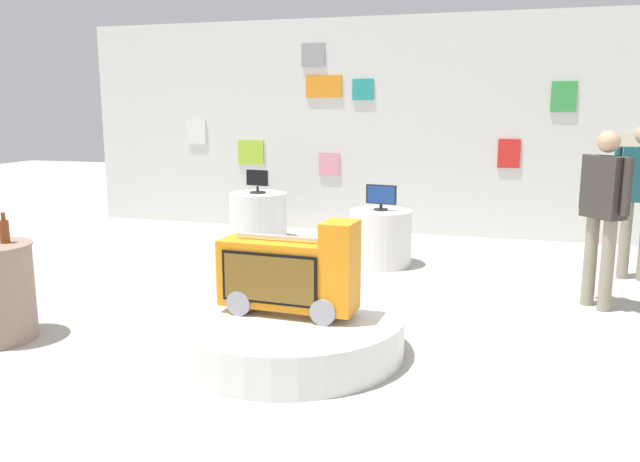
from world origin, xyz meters
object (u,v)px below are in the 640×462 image
Objects in this scene: bottle_on_side_table at (4,231)px; shopper_browsing_rear at (640,191)px; tv_on_left_rear at (381,196)px; main_display_pedestal at (289,332)px; display_pedestal_left_rear at (380,238)px; tv_on_center_rear at (257,181)px; shopper_browsing_near_truck at (603,206)px; display_pedestal_center_rear at (258,216)px; novelty_firetruck_tv at (290,275)px.

shopper_browsing_rear is at bearing 32.75° from bottle_on_side_table.
shopper_browsing_rear is at bearing 2.14° from tv_on_left_rear.
tv_on_left_rear is at bearing 53.17° from bottle_on_side_table.
bottle_on_side_table reaches higher than main_display_pedestal.
tv_on_left_rear is at bearing -80.09° from display_pedestal_left_rear.
shopper_browsing_near_truck reaches higher than tv_on_center_rear.
bottle_on_side_table reaches higher than tv_on_left_rear.
tv_on_left_rear reaches higher than main_display_pedestal.
tv_on_left_rear reaches higher than display_pedestal_center_rear.
display_pedestal_center_rear is 0.49× the size of shopper_browsing_rear.
tv_on_left_rear is 0.99× the size of tv_on_center_rear.
bottle_on_side_table reaches higher than tv_on_center_rear.
novelty_firetruck_tv is 1.30× the size of display_pedestal_center_rear.
bottle_on_side_table reaches higher than display_pedestal_center_rear.
tv_on_center_rear is at bearing 83.91° from bottle_on_side_table.
tv_on_left_rear is 0.45× the size of display_pedestal_center_rear.
tv_on_center_rear reaches higher than display_pedestal_center_rear.
shopper_browsing_rear is (2.80, 0.10, 0.15)m from tv_on_left_rear.
display_pedestal_center_rear is (-1.99, 1.06, 0.00)m from display_pedestal_left_rear.
tv_on_center_rear is (-1.83, 4.02, 0.69)m from main_display_pedestal.
tv_on_center_rear is 0.23× the size of shopper_browsing_near_truck.
main_display_pedestal is 4.71× the size of tv_on_center_rear.
display_pedestal_left_rear is 4.13m from bottle_on_side_table.
novelty_firetruck_tv is 4.26m from shopper_browsing_rear.
shopper_browsing_near_truck is (2.41, 1.86, 0.36)m from novelty_firetruck_tv.
shopper_browsing_near_truck is at bearing 37.68° from novelty_firetruck_tv.
bottle_on_side_table reaches higher than display_pedestal_left_rear.
tv_on_left_rear is 0.22× the size of shopper_browsing_near_truck.
bottle_on_side_table is (-2.45, -3.27, 0.06)m from tv_on_left_rear.
main_display_pedestal is 1.66× the size of novelty_firetruck_tv.
main_display_pedestal is at bearing 7.80° from bottle_on_side_table.
novelty_firetruck_tv is at bearing -92.64° from tv_on_left_rear.
bottle_on_side_table is at bearing -172.20° from main_display_pedestal.
main_display_pedestal is at bearing -133.99° from shopper_browsing_rear.
shopper_browsing_near_truck reaches higher than display_pedestal_center_rear.
display_pedestal_center_rear is (-1.83, 4.02, 0.18)m from main_display_pedestal.
tv_on_center_rear reaches higher than display_pedestal_left_rear.
novelty_firetruck_tv is (0.02, -0.01, 0.46)m from main_display_pedestal.
display_pedestal_center_rear is 3.34× the size of bottle_on_side_table.
display_pedestal_left_rear is at bearing 86.97° from main_display_pedestal.
novelty_firetruck_tv is at bearing -133.72° from shopper_browsing_rear.
shopper_browsing_near_truck is at bearing -26.91° from tv_on_center_rear.
shopper_browsing_near_truck is 0.99× the size of shopper_browsing_rear.
tv_on_center_rear is at bearing 168.67° from shopper_browsing_rear.
novelty_firetruck_tv is 2.87× the size of tv_on_left_rear.
tv_on_left_rear is 2.80m from shopper_browsing_rear.
shopper_browsing_rear is (4.78, -0.96, 0.14)m from tv_on_center_rear.
tv_on_left_rear is (0.16, 2.96, 0.68)m from main_display_pedestal.
display_pedestal_left_rear is 0.50m from tv_on_left_rear.
novelty_firetruck_tv reaches higher than display_pedestal_left_rear.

